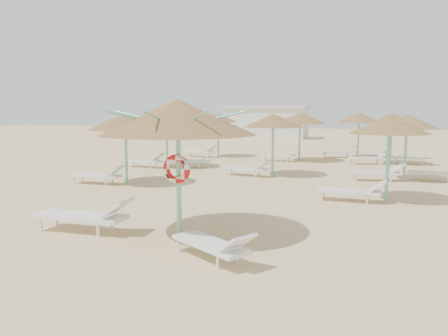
% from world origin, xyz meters
% --- Properties ---
extents(ground, '(120.00, 120.00, 0.00)m').
position_xyz_m(ground, '(0.00, 0.00, 0.00)').
color(ground, tan).
rests_on(ground, ground).
extents(main_palapa, '(3.41, 3.41, 3.06)m').
position_xyz_m(main_palapa, '(-0.05, -0.17, 2.66)').
color(main_palapa, '#77CEAA').
rests_on(main_palapa, ground).
extents(lounger_main_a, '(2.33, 0.76, 0.84)m').
position_xyz_m(lounger_main_a, '(-2.24, -0.50, 0.40)').
color(lounger_main_a, white).
rests_on(lounger_main_a, ground).
extents(lounger_main_b, '(1.91, 1.49, 0.69)m').
position_xyz_m(lounger_main_b, '(1.24, -1.43, 0.33)').
color(lounger_main_b, white).
rests_on(lounger_main_b, ground).
extents(palapa_field, '(19.61, 16.28, 2.72)m').
position_xyz_m(palapa_field, '(1.42, 11.13, 2.31)').
color(palapa_field, '#77CEAA').
rests_on(palapa_field, ground).
extents(service_hut, '(8.40, 4.40, 3.25)m').
position_xyz_m(service_hut, '(-6.00, 35.00, 1.64)').
color(service_hut, silver).
rests_on(service_hut, ground).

